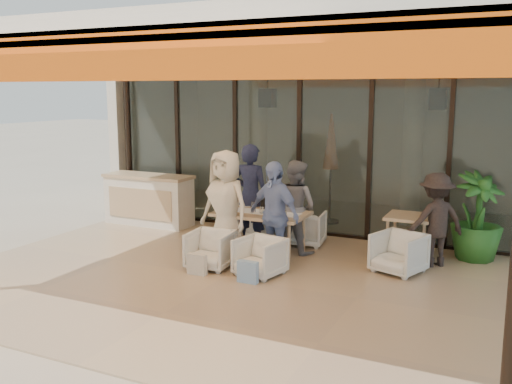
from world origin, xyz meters
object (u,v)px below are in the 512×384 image
(chair_near_right, at_px, (260,255))
(potted_palm, at_px, (477,217))
(diner_navy, at_px, (250,196))
(side_table, at_px, (409,222))
(diner_grey, at_px, (295,207))
(diner_cream, at_px, (226,206))
(chair_near_left, at_px, (210,248))
(dining_table, at_px, (261,216))
(host_counter, at_px, (149,200))
(side_chair, at_px, (399,251))
(diner_periwinkle, at_px, (274,215))
(chair_far_left, at_px, (262,224))
(chair_far_right, at_px, (305,227))
(standing_woman, at_px, (435,220))

(chair_near_right, distance_m, potted_palm, 3.58)
(diner_navy, relative_size, side_table, 2.44)
(diner_grey, bearing_deg, diner_cream, 64.03)
(side_table, distance_m, potted_palm, 1.08)
(chair_near_left, height_order, potted_palm, potted_palm)
(dining_table, bearing_deg, potted_palm, 21.27)
(side_table, bearing_deg, host_counter, 177.76)
(host_counter, relative_size, side_chair, 2.69)
(diner_navy, xyz_separation_m, side_table, (2.66, 0.36, -0.27))
(host_counter, bearing_deg, diner_periwinkle, -23.19)
(chair_far_left, distance_m, diner_navy, 0.79)
(diner_grey, bearing_deg, side_table, -151.85)
(chair_far_left, xyz_separation_m, chair_near_right, (0.84, -1.90, 0.02))
(chair_far_left, bearing_deg, chair_near_left, 101.05)
(chair_near_right, bearing_deg, side_chair, 40.31)
(chair_far_left, relative_size, side_chair, 0.88)
(side_chair, bearing_deg, diner_navy, -169.40)
(diner_periwinkle, height_order, side_chair, diner_periwinkle)
(host_counter, distance_m, chair_far_left, 2.58)
(dining_table, height_order, chair_near_right, dining_table)
(diner_cream, bearing_deg, potted_palm, 37.30)
(chair_far_right, bearing_deg, host_counter, -9.05)
(chair_far_right, bearing_deg, chair_far_left, -8.02)
(dining_table, height_order, chair_far_left, dining_table)
(standing_woman, bearing_deg, diner_navy, -35.87)
(diner_cream, relative_size, side_chair, 2.60)
(host_counter, relative_size, diner_periwinkle, 1.11)
(diner_navy, height_order, side_table, diner_navy)
(diner_navy, bearing_deg, diner_cream, 88.09)
(chair_near_left, height_order, diner_periwinkle, diner_periwinkle)
(host_counter, xyz_separation_m, potted_palm, (6.21, 0.25, 0.19))
(dining_table, distance_m, diner_cream, 0.65)
(host_counter, relative_size, standing_woman, 1.25)
(side_chair, relative_size, potted_palm, 0.48)
(chair_near_left, distance_m, diner_grey, 1.70)
(standing_woman, bearing_deg, potted_palm, -170.95)
(diner_periwinkle, relative_size, side_chair, 2.42)
(dining_table, xyz_separation_m, standing_woman, (2.67, 0.63, 0.05))
(side_table, bearing_deg, chair_far_right, 175.50)
(chair_near_left, bearing_deg, dining_table, 62.45)
(potted_palm, bearing_deg, dining_table, -158.73)
(chair_far_right, bearing_deg, chair_near_right, 81.98)
(chair_far_left, bearing_deg, diner_periwinkle, 132.02)
(potted_palm, bearing_deg, chair_near_left, -148.70)
(standing_woman, height_order, potted_palm, standing_woman)
(side_table, bearing_deg, side_chair, -90.00)
(host_counter, distance_m, diner_periwinkle, 3.72)
(chair_far_right, height_order, diner_grey, diner_grey)
(diner_cream, height_order, standing_woman, diner_cream)
(chair_near_left, xyz_separation_m, potted_palm, (3.63, 2.21, 0.39))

